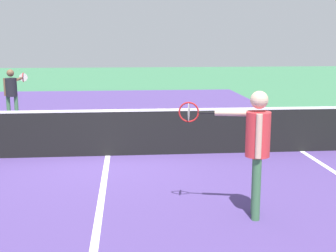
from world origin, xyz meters
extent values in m
plane|color=#38724C|center=(0.00, 0.00, 0.00)|extent=(60.00, 60.00, 0.00)
cube|color=#4C387A|center=(0.00, 0.00, 0.00)|extent=(10.62, 24.40, 0.00)
cube|color=white|center=(0.00, -3.20, 0.00)|extent=(0.10, 6.40, 0.01)
cube|color=black|center=(0.00, 0.00, 0.46)|extent=(10.11, 0.02, 0.91)
cube|color=white|center=(0.00, 0.00, 0.94)|extent=(10.11, 0.03, 0.05)
cylinder|color=#3F7247|center=(2.07, -3.59, 0.42)|extent=(0.11, 0.11, 0.84)
cylinder|color=#3F7247|center=(2.12, -3.37, 0.42)|extent=(0.11, 0.11, 0.84)
cylinder|color=red|center=(2.10, -3.48, 1.14)|extent=(0.32, 0.32, 0.59)
sphere|color=beige|center=(2.10, -3.48, 1.59)|extent=(0.23, 0.23, 0.23)
cylinder|color=beige|center=(2.06, -3.64, 1.14)|extent=(0.08, 0.08, 0.57)
cylinder|color=beige|center=(1.86, -3.25, 1.38)|extent=(0.58, 0.21, 0.08)
cylinder|color=black|center=(1.47, -3.16, 1.38)|extent=(0.22, 0.08, 0.03)
torus|color=red|center=(1.24, -3.10, 1.38)|extent=(0.28, 0.09, 0.28)
cylinder|color=silver|center=(1.24, -3.10, 1.38)|extent=(0.06, 0.24, 0.25)
cylinder|color=#3F7247|center=(-2.98, 4.20, 0.37)|extent=(0.11, 0.11, 0.74)
cylinder|color=#3F7247|center=(-2.76, 4.20, 0.37)|extent=(0.11, 0.11, 0.74)
cylinder|color=black|center=(-2.87, 4.20, 1.00)|extent=(0.32, 0.32, 0.52)
sphere|color=brown|center=(-2.87, 4.20, 1.41)|extent=(0.21, 0.21, 0.21)
cylinder|color=brown|center=(-3.04, 4.20, 1.01)|extent=(0.08, 0.08, 0.51)
cylinder|color=brown|center=(-2.70, 4.45, 1.22)|extent=(0.08, 0.51, 0.08)
cylinder|color=black|center=(-2.70, 4.81, 1.22)|extent=(0.03, 0.22, 0.03)
torus|color=red|center=(-2.70, 5.05, 1.22)|extent=(0.02, 0.28, 0.28)
cylinder|color=silver|center=(-2.70, 5.05, 1.22)|extent=(0.25, 0.00, 0.25)
camera|label=1|loc=(0.40, -9.16, 2.35)|focal=48.87mm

